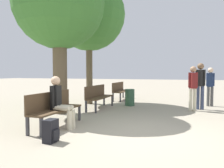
{
  "coord_description": "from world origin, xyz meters",
  "views": [
    {
      "loc": [
        0.97,
        -4.73,
        1.4
      ],
      "look_at": [
        -2.03,
        4.07,
        0.92
      ],
      "focal_mm": 35.0,
      "sensor_mm": 36.0,
      "label": 1
    }
  ],
  "objects_px": {
    "backpack": "(51,131)",
    "pedestrian_mid": "(200,83)",
    "tree_row_0": "(59,5)",
    "bench_row_0": "(54,106)",
    "tree_row_1": "(89,15)",
    "pedestrian_far": "(193,85)",
    "bench_row_1": "(98,95)",
    "pedestrian_near": "(210,84)",
    "bench_row_2": "(120,89)",
    "person_seated": "(60,101)",
    "trash_bin": "(130,97)"
  },
  "relations": [
    {
      "from": "pedestrian_far",
      "to": "trash_bin",
      "type": "relative_size",
      "value": 2.34
    },
    {
      "from": "bench_row_0",
      "to": "pedestrian_near",
      "type": "distance_m",
      "value": 6.59
    },
    {
      "from": "tree_row_0",
      "to": "bench_row_0",
      "type": "bearing_deg",
      "value": -62.74
    },
    {
      "from": "bench_row_0",
      "to": "pedestrian_near",
      "type": "height_order",
      "value": "pedestrian_near"
    },
    {
      "from": "tree_row_1",
      "to": "tree_row_0",
      "type": "bearing_deg",
      "value": -90.0
    },
    {
      "from": "bench_row_2",
      "to": "trash_bin",
      "type": "distance_m",
      "value": 2.08
    },
    {
      "from": "pedestrian_far",
      "to": "trash_bin",
      "type": "bearing_deg",
      "value": 169.87
    },
    {
      "from": "person_seated",
      "to": "backpack",
      "type": "bearing_deg",
      "value": -67.26
    },
    {
      "from": "bench_row_1",
      "to": "backpack",
      "type": "xyz_separation_m",
      "value": [
        0.67,
        -4.1,
        -0.31
      ]
    },
    {
      "from": "bench_row_0",
      "to": "pedestrian_far",
      "type": "distance_m",
      "value": 5.09
    },
    {
      "from": "pedestrian_mid",
      "to": "pedestrian_far",
      "type": "height_order",
      "value": "pedestrian_mid"
    },
    {
      "from": "tree_row_1",
      "to": "person_seated",
      "type": "xyz_separation_m",
      "value": [
        1.13,
        -4.21,
        -3.25
      ]
    },
    {
      "from": "tree_row_1",
      "to": "trash_bin",
      "type": "bearing_deg",
      "value": 0.49
    },
    {
      "from": "pedestrian_mid",
      "to": "trash_bin",
      "type": "height_order",
      "value": "pedestrian_mid"
    },
    {
      "from": "bench_row_1",
      "to": "bench_row_2",
      "type": "relative_size",
      "value": 1.0
    },
    {
      "from": "tree_row_1",
      "to": "pedestrian_far",
      "type": "height_order",
      "value": "tree_row_1"
    },
    {
      "from": "bench_row_2",
      "to": "tree_row_0",
      "type": "xyz_separation_m",
      "value": [
        -0.9,
        -4.24,
        3.17
      ]
    },
    {
      "from": "bench_row_0",
      "to": "trash_bin",
      "type": "distance_m",
      "value": 4.27
    },
    {
      "from": "pedestrian_near",
      "to": "pedestrian_mid",
      "type": "xyz_separation_m",
      "value": [
        -0.44,
        -1.0,
        0.09
      ]
    },
    {
      "from": "bench_row_0",
      "to": "pedestrian_mid",
      "type": "relative_size",
      "value": 1.06
    },
    {
      "from": "pedestrian_mid",
      "to": "pedestrian_far",
      "type": "bearing_deg",
      "value": -125.97
    },
    {
      "from": "bench_row_2",
      "to": "tree_row_1",
      "type": "distance_m",
      "value": 3.99
    },
    {
      "from": "pedestrian_near",
      "to": "trash_bin",
      "type": "relative_size",
      "value": 2.3
    },
    {
      "from": "tree_row_0",
      "to": "tree_row_1",
      "type": "distance_m",
      "value": 2.41
    },
    {
      "from": "bench_row_2",
      "to": "person_seated",
      "type": "height_order",
      "value": "person_seated"
    },
    {
      "from": "bench_row_0",
      "to": "bench_row_2",
      "type": "relative_size",
      "value": 1.0
    },
    {
      "from": "bench_row_1",
      "to": "pedestrian_mid",
      "type": "relative_size",
      "value": 1.06
    },
    {
      "from": "tree_row_1",
      "to": "pedestrian_near",
      "type": "xyz_separation_m",
      "value": [
        5.08,
        0.94,
        -3.03
      ]
    },
    {
      "from": "backpack",
      "to": "pedestrian_mid",
      "type": "bearing_deg",
      "value": 59.36
    },
    {
      "from": "tree_row_0",
      "to": "person_seated",
      "type": "xyz_separation_m",
      "value": [
        1.13,
        -1.81,
        -3.01
      ]
    },
    {
      "from": "tree_row_0",
      "to": "backpack",
      "type": "relative_size",
      "value": 11.46
    },
    {
      "from": "backpack",
      "to": "pedestrian_mid",
      "type": "xyz_separation_m",
      "value": [
        3.07,
        5.19,
        0.78
      ]
    },
    {
      "from": "trash_bin",
      "to": "backpack",
      "type": "bearing_deg",
      "value": -93.31
    },
    {
      "from": "bench_row_1",
      "to": "pedestrian_near",
      "type": "bearing_deg",
      "value": 26.56
    },
    {
      "from": "tree_row_0",
      "to": "tree_row_1",
      "type": "bearing_deg",
      "value": 90.0
    },
    {
      "from": "bench_row_0",
      "to": "tree_row_0",
      "type": "distance_m",
      "value": 3.73
    },
    {
      "from": "person_seated",
      "to": "pedestrian_far",
      "type": "bearing_deg",
      "value": 49.46
    },
    {
      "from": "pedestrian_near",
      "to": "pedestrian_mid",
      "type": "distance_m",
      "value": 1.1
    },
    {
      "from": "bench_row_0",
      "to": "tree_row_1",
      "type": "bearing_deg",
      "value": 102.22
    },
    {
      "from": "bench_row_0",
      "to": "bench_row_1",
      "type": "distance_m",
      "value": 2.99
    },
    {
      "from": "bench_row_1",
      "to": "tree_row_0",
      "type": "bearing_deg",
      "value": -125.63
    },
    {
      "from": "tree_row_0",
      "to": "pedestrian_near",
      "type": "xyz_separation_m",
      "value": [
        5.08,
        3.34,
        -2.78
      ]
    },
    {
      "from": "person_seated",
      "to": "backpack",
      "type": "relative_size",
      "value": 2.84
    },
    {
      "from": "bench_row_2",
      "to": "pedestrian_near",
      "type": "height_order",
      "value": "pedestrian_near"
    },
    {
      "from": "person_seated",
      "to": "tree_row_0",
      "type": "bearing_deg",
      "value": 121.98
    },
    {
      "from": "bench_row_2",
      "to": "bench_row_1",
      "type": "bearing_deg",
      "value": -90.0
    },
    {
      "from": "bench_row_1",
      "to": "backpack",
      "type": "relative_size",
      "value": 4.02
    },
    {
      "from": "bench_row_1",
      "to": "person_seated",
      "type": "distance_m",
      "value": 3.08
    },
    {
      "from": "backpack",
      "to": "pedestrian_far",
      "type": "relative_size",
      "value": 0.28
    },
    {
      "from": "pedestrian_mid",
      "to": "trash_bin",
      "type": "relative_size",
      "value": 2.52
    }
  ]
}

